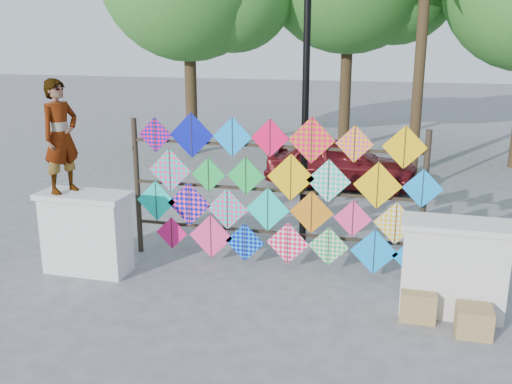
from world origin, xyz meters
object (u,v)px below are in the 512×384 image
kite_rack (275,194)px  vendor_woman (61,136)px  lamppost (306,91)px  sedan (342,163)px

kite_rack → vendor_woman: 3.34m
kite_rack → vendor_woman: bearing=-163.2°
kite_rack → lamppost: lamppost is taller
kite_rack → lamppost: 1.96m
kite_rack → lamppost: bearing=79.8°
lamppost → kite_rack: bearing=-100.2°
vendor_woman → sedan: 7.23m
sedan → lamppost: size_ratio=0.81×
vendor_woman → lamppost: (3.30, 2.20, 0.56)m
vendor_woman → sedan: bearing=-11.5°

